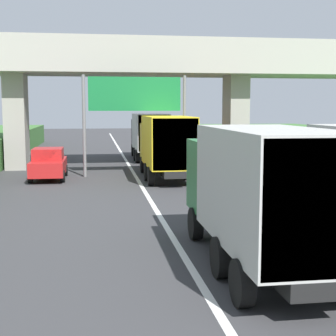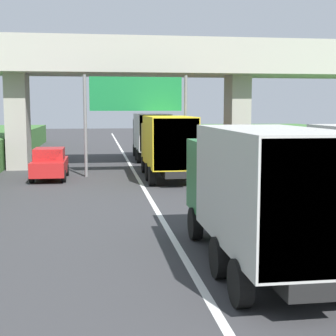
# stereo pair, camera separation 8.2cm
# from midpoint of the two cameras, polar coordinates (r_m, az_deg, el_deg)

# --- Properties ---
(lane_centre_stripe) EXTENTS (0.20, 101.87, 0.01)m
(lane_centre_stripe) POSITION_cam_midpoint_polar(r_m,az_deg,el_deg) (25.56, -3.25, -1.86)
(lane_centre_stripe) COLOR white
(lane_centre_stripe) RESTS_ON ground
(overpass_bridge) EXTENTS (40.00, 4.80, 8.21)m
(overpass_bridge) POSITION_cam_midpoint_polar(r_m,az_deg,el_deg) (33.05, -4.56, 10.97)
(overpass_bridge) COLOR #ADA89E
(overpass_bridge) RESTS_ON ground
(overhead_highway_sign) EXTENTS (5.88, 0.18, 5.71)m
(overhead_highway_sign) POSITION_cam_midpoint_polar(r_m,az_deg,el_deg) (28.44, -3.89, 7.62)
(overhead_highway_sign) COLOR slate
(overhead_highway_sign) RESTS_ON ground
(truck_yellow) EXTENTS (2.44, 7.30, 3.44)m
(truck_yellow) POSITION_cam_midpoint_polar(r_m,az_deg,el_deg) (27.24, -0.37, 2.78)
(truck_yellow) COLOR black
(truck_yellow) RESTS_ON ground
(truck_green) EXTENTS (2.44, 7.30, 3.44)m
(truck_green) POSITION_cam_midpoint_polar(r_m,az_deg,el_deg) (12.21, 10.11, -2.46)
(truck_green) COLOR black
(truck_green) RESTS_ON ground
(truck_black) EXTENTS (2.44, 7.30, 3.44)m
(truck_black) POSITION_cam_midpoint_polar(r_m,az_deg,el_deg) (37.57, -2.24, 3.92)
(truck_black) COLOR black
(truck_black) RESTS_ON ground
(car_orange) EXTENTS (1.86, 4.10, 1.72)m
(car_orange) POSITION_cam_midpoint_polar(r_m,az_deg,el_deg) (36.19, 3.20, 2.09)
(car_orange) COLOR orange
(car_orange) RESTS_ON ground
(car_red) EXTENTS (1.86, 4.10, 1.72)m
(car_red) POSITION_cam_midpoint_polar(r_m,az_deg,el_deg) (27.90, -13.57, 0.47)
(car_red) COLOR red
(car_red) RESTS_ON ground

